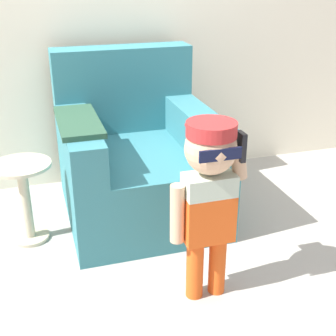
{
  "coord_description": "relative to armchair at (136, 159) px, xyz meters",
  "views": [
    {
      "loc": [
        -0.56,
        -2.43,
        1.52
      ],
      "look_at": [
        0.11,
        -0.24,
        0.5
      ],
      "focal_mm": 50.0,
      "sensor_mm": 36.0,
      "label": 1
    }
  ],
  "objects": [
    {
      "name": "armchair",
      "position": [
        0.0,
        0.0,
        0.0
      ],
      "size": [
        0.94,
        1.04,
        1.01
      ],
      "color": "teal",
      "rests_on": "ground_plane"
    },
    {
      "name": "ground_plane",
      "position": [
        -0.05,
        -0.27,
        -0.36
      ],
      "size": [
        10.0,
        10.0,
        0.0
      ],
      "primitive_type": "plane",
      "color": "#ADA89E"
    },
    {
      "name": "person_child",
      "position": [
        0.12,
        -0.95,
        0.24
      ],
      "size": [
        0.37,
        0.27,
        0.89
      ],
      "color": "#E05119",
      "rests_on": "ground_plane"
    },
    {
      "name": "side_table",
      "position": [
        -0.7,
        -0.18,
        -0.06
      ],
      "size": [
        0.34,
        0.34,
        0.49
      ],
      "color": "beige",
      "rests_on": "ground_plane"
    }
  ]
}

